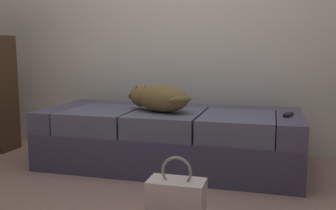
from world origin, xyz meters
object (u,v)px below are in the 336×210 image
(couch, at_px, (170,138))
(tv_remote, at_px, (288,115))
(dog_tan, at_px, (158,98))
(handbag, at_px, (176,200))

(couch, relative_size, tv_remote, 13.97)
(couch, bearing_deg, dog_tan, -130.39)
(couch, distance_m, tv_remote, 0.97)
(couch, bearing_deg, tv_remote, -3.25)
(dog_tan, distance_m, handbag, 1.10)
(couch, xyz_separation_m, handbag, (0.31, -1.00, -0.11))
(couch, height_order, tv_remote, tv_remote)
(dog_tan, height_order, tv_remote, dog_tan)
(tv_remote, bearing_deg, dog_tan, -162.78)
(couch, xyz_separation_m, tv_remote, (0.93, -0.05, 0.25))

